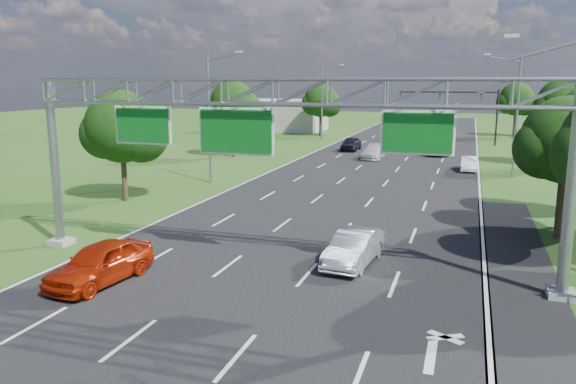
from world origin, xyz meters
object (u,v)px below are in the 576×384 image
at_px(traffic_signal, 468,104).
at_px(silver_sedan, 354,248).
at_px(box_truck, 444,123).
at_px(red_coupe, 100,263).
at_px(sign_gantry, 277,107).

relative_size(traffic_signal, silver_sedan, 2.67).
relative_size(silver_sedan, box_truck, 0.50).
xyz_separation_m(red_coupe, box_truck, (9.85, 72.84, 0.78)).
distance_m(traffic_signal, red_coupe, 58.60).
height_order(red_coupe, box_truck, box_truck).
bearing_deg(box_truck, silver_sedan, -97.08).
relative_size(traffic_signal, box_truck, 1.34).
bearing_deg(red_coupe, silver_sedan, 37.36).
relative_size(sign_gantry, traffic_signal, 1.92).
bearing_deg(sign_gantry, box_truck, 86.91).
distance_m(red_coupe, box_truck, 73.51).
xyz_separation_m(sign_gantry, red_coupe, (-6.13, -3.91, -6.06)).
distance_m(traffic_signal, silver_sedan, 51.86).
distance_m(sign_gantry, silver_sedan, 7.01).
height_order(traffic_signal, red_coupe, traffic_signal).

